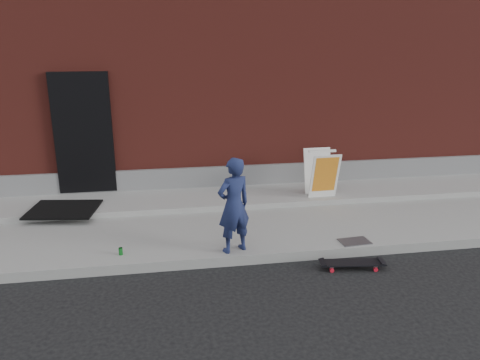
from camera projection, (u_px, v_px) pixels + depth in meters
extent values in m
plane|color=black|center=(249.00, 265.00, 6.69)|extent=(80.00, 80.00, 0.00)
cube|color=gray|center=(234.00, 221.00, 8.08)|extent=(20.00, 3.00, 0.15)
cube|color=#969590|center=(227.00, 197.00, 8.89)|extent=(20.00, 1.20, 0.10)
cube|color=maroon|center=(203.00, 60.00, 12.54)|extent=(20.00, 8.00, 5.00)
cube|color=slate|center=(223.00, 176.00, 9.35)|extent=(20.00, 0.10, 0.40)
cube|color=black|center=(84.00, 134.00, 8.67)|extent=(1.05, 0.12, 2.25)
imported|color=#1B244D|center=(234.00, 205.00, 6.59)|extent=(0.60, 0.50, 1.40)
cylinder|color=red|center=(371.00, 263.00, 6.68)|extent=(0.07, 0.04, 0.06)
cylinder|color=red|center=(376.00, 269.00, 6.50)|extent=(0.07, 0.04, 0.06)
cylinder|color=red|center=(329.00, 264.00, 6.66)|extent=(0.07, 0.04, 0.06)
cylinder|color=red|center=(332.00, 270.00, 6.48)|extent=(0.07, 0.04, 0.06)
cube|color=#A4A3A8|center=(374.00, 263.00, 6.58)|extent=(0.08, 0.20, 0.02)
cube|color=#A4A3A8|center=(330.00, 264.00, 6.56)|extent=(0.08, 0.20, 0.02)
cube|color=black|center=(352.00, 263.00, 6.56)|extent=(0.91, 0.33, 0.02)
cube|color=white|center=(325.00, 176.00, 8.54)|extent=(0.53, 0.25, 0.85)
cube|color=white|center=(318.00, 171.00, 8.90)|extent=(0.53, 0.25, 0.85)
cube|color=yellow|center=(325.00, 179.00, 8.53)|extent=(0.44, 0.19, 0.68)
cube|color=white|center=(322.00, 151.00, 8.59)|extent=(0.53, 0.06, 0.04)
cylinder|color=#1C8C2C|center=(121.00, 251.00, 6.65)|extent=(0.06, 0.06, 0.11)
cube|color=black|center=(64.00, 209.00, 8.07)|extent=(1.24, 1.06, 0.03)
cube|color=#57585D|center=(355.00, 241.00, 7.08)|extent=(0.47, 0.32, 0.01)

